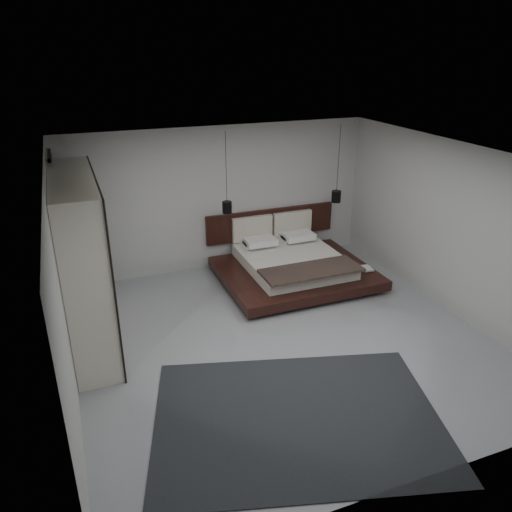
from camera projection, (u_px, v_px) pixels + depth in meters
name	position (u px, v px, depth m)	size (l,w,h in m)	color
floor	(282.00, 338.00, 7.69)	(6.00, 6.00, 0.00)	#989AA0
ceiling	(286.00, 157.00, 6.58)	(6.00, 6.00, 0.00)	white
wall_back	(221.00, 199.00, 9.70)	(6.00, 6.00, 0.00)	#B2B2B0
wall_front	(418.00, 374.00, 4.56)	(6.00, 6.00, 0.00)	#B2B2B0
wall_left	(62.00, 289.00, 6.14)	(6.00, 6.00, 0.00)	#B2B2B0
wall_right	(452.00, 229.00, 8.13)	(6.00, 6.00, 0.00)	#B2B2B0
lattice_screen	(62.00, 232.00, 8.29)	(0.05, 0.90, 2.60)	black
bed	(292.00, 264.00, 9.56)	(2.77, 2.39, 1.07)	black
book_lower	(361.00, 269.00, 9.38)	(0.21, 0.28, 0.03)	#99724C
book_upper	(361.00, 269.00, 9.34)	(0.20, 0.27, 0.02)	#99724C
pendant_left	(227.00, 207.00, 9.10)	(0.17, 0.17, 1.48)	black
pendant_right	(336.00, 196.00, 9.87)	(0.19, 0.19, 1.52)	black
wardrobe	(83.00, 263.00, 7.18)	(0.61, 2.60, 2.55)	silver
rug	(297.00, 418.00, 6.04)	(3.44, 2.45, 0.01)	black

